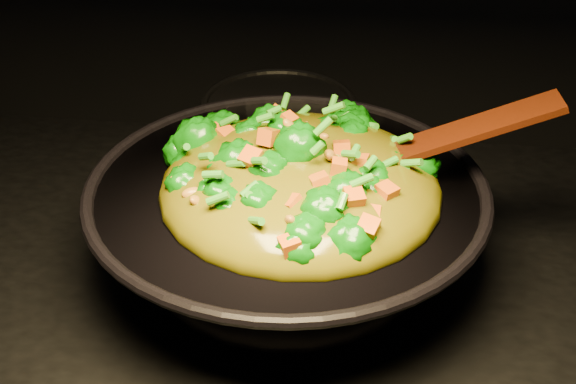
# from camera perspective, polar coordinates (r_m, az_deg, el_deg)

# --- Properties ---
(wok) EXTENTS (0.46, 0.46, 0.13)m
(wok) POSITION_cam_1_polar(r_m,az_deg,el_deg) (0.87, -0.08, -3.04)
(wok) COLOR black
(wok) RESTS_ON stovetop
(stir_fry) EXTENTS (0.41, 0.41, 0.11)m
(stir_fry) POSITION_cam_1_polar(r_m,az_deg,el_deg) (0.79, 1.01, 3.31)
(stir_fry) COLOR #0D6307
(stir_fry) RESTS_ON wok
(spatula) EXTENTS (0.29, 0.07, 0.12)m
(spatula) POSITION_cam_1_polar(r_m,az_deg,el_deg) (0.83, 10.88, 3.77)
(spatula) COLOR #3C1404
(spatula) RESTS_ON wok
(back_pot) EXTENTS (0.27, 0.27, 0.12)m
(back_pot) POSITION_cam_1_polar(r_m,az_deg,el_deg) (1.07, -0.74, 4.41)
(back_pot) COLOR black
(back_pot) RESTS_ON stovetop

